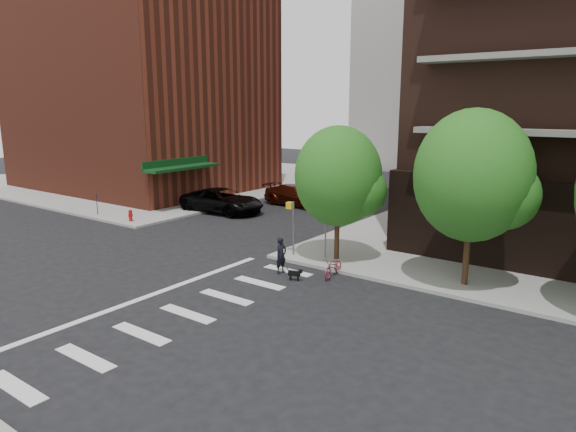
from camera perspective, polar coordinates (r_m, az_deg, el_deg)
ground at (r=20.93m, az=-16.76°, el=-8.49°), size 120.00×120.00×0.00m
sidewalk_nw at (r=53.96m, az=-12.70°, el=4.27°), size 31.00×33.00×0.15m
crosswalk at (r=19.30m, az=-12.73°, el=-10.02°), size 3.85×13.00×0.01m
midrise_nw at (r=48.15m, az=-16.33°, el=15.19°), size 21.40×15.50×20.00m
tree_a at (r=23.54m, az=5.59°, el=4.41°), size 4.00×4.00×5.90m
tree_b at (r=21.08m, az=19.80°, el=4.22°), size 4.50×4.50×6.65m
pedestrian_signal at (r=24.34m, az=1.38°, el=-0.52°), size 2.18×0.67×2.60m
fire_hydrant at (r=33.40m, az=-17.10°, el=0.14°), size 0.24×0.24×0.73m
parking_meter at (r=36.15m, az=-20.48°, el=1.44°), size 0.10×0.08×1.32m
parked_car_black at (r=35.44m, az=-7.33°, el=1.70°), size 3.20×6.14×1.65m
parked_car_maroon at (r=37.58m, az=0.95°, el=2.29°), size 2.47×5.36×1.52m
parked_car_silver at (r=45.54m, az=4.53°, el=4.08°), size 2.01×5.13×1.66m
scooter at (r=22.13m, az=5.07°, el=-5.66°), size 0.81×1.74×0.88m
dog_walker at (r=22.42m, az=-0.77°, el=-4.41°), size 0.63×0.46×1.60m
dog at (r=21.61m, az=0.79°, el=-6.38°), size 0.61×0.32×0.51m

